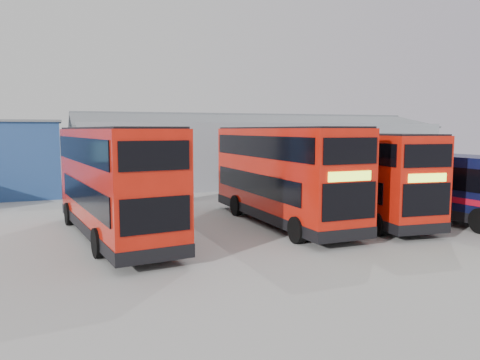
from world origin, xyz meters
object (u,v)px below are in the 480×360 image
at_px(maintenance_shed, 254,151).
at_px(double_decker_left, 114,184).
at_px(double_decker_right, 360,177).
at_px(single_decker_blue, 441,187).
at_px(double_decker_centre, 282,176).

height_order(maintenance_shed, double_decker_left, maintenance_shed).
height_order(maintenance_shed, double_decker_right, maintenance_shed).
relative_size(double_decker_left, single_decker_blue, 0.91).
distance_m(double_decker_right, single_decker_blue, 4.22).
bearing_deg(maintenance_shed, double_decker_left, -127.48).
relative_size(double_decker_left, double_decker_right, 1.07).
height_order(maintenance_shed, double_decker_centre, maintenance_shed).
bearing_deg(double_decker_centre, maintenance_shed, 70.14).
relative_size(maintenance_shed, single_decker_blue, 2.51).
bearing_deg(maintenance_shed, double_decker_centre, -108.97).
relative_size(double_decker_right, single_decker_blue, 0.85).
height_order(double_decker_left, single_decker_blue, double_decker_left).
distance_m(double_decker_centre, double_decker_right, 4.15).
xyz_separation_m(double_decker_left, single_decker_blue, (15.96, -1.44, -0.67)).
relative_size(maintenance_shed, double_decker_left, 2.75).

